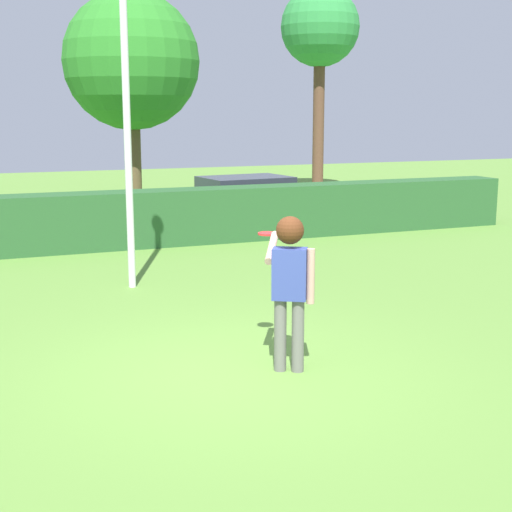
% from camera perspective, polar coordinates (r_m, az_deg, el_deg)
% --- Properties ---
extents(ground_plane, '(60.00, 60.00, 0.00)m').
position_cam_1_polar(ground_plane, '(8.40, -1.65, -9.05)').
color(ground_plane, olive).
extents(person, '(0.50, 0.84, 1.78)m').
position_cam_1_polar(person, '(8.18, 2.63, -1.51)').
color(person, slate).
rests_on(person, ground).
extents(frisbee, '(0.23, 0.23, 0.02)m').
position_cam_1_polar(frisbee, '(8.86, 0.88, 1.74)').
color(frisbee, red).
extents(lamppost, '(0.24, 0.24, 5.49)m').
position_cam_1_polar(lamppost, '(12.22, -10.03, 11.70)').
color(lamppost, silver).
rests_on(lamppost, ground).
extents(hedge_row, '(20.30, 0.90, 1.21)m').
position_cam_1_polar(hedge_row, '(16.08, -11.96, 2.69)').
color(hedge_row, '#29582B').
rests_on(hedge_row, ground).
extents(parked_car_green, '(4.37, 2.20, 1.25)m').
position_cam_1_polar(parked_car_green, '(19.19, -0.83, 4.50)').
color(parked_car_green, '#1E6633').
rests_on(parked_car_green, ground).
extents(oak_tree, '(2.78, 2.78, 7.23)m').
position_cam_1_polar(oak_tree, '(27.10, 4.98, 17.04)').
color(oak_tree, brown).
rests_on(oak_tree, ground).
extents(maple_tree, '(3.83, 3.83, 6.21)m').
position_cam_1_polar(maple_tree, '(21.57, -9.65, 14.62)').
color(maple_tree, brown).
rests_on(maple_tree, ground).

